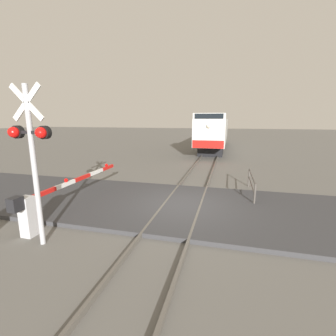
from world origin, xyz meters
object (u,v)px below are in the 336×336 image
(crossing_signal, at_px, (31,148))
(crossing_gate, at_px, (46,201))
(locomotive, at_px, (214,131))
(guard_railing, at_px, (252,182))

(crossing_signal, xyz_separation_m, crossing_gate, (-0.73, 1.06, -1.90))
(locomotive, xyz_separation_m, guard_railing, (2.79, -16.80, -1.45))
(locomotive, height_order, crossing_signal, crossing_signal)
(crossing_signal, height_order, guard_railing, crossing_signal)
(guard_railing, bearing_deg, locomotive, 99.42)
(crossing_signal, relative_size, guard_railing, 1.40)
(guard_railing, bearing_deg, crossing_gate, -143.63)
(crossing_gate, bearing_deg, locomotive, 79.55)
(crossing_signal, distance_m, crossing_gate, 2.29)
(locomotive, distance_m, crossing_gate, 22.21)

